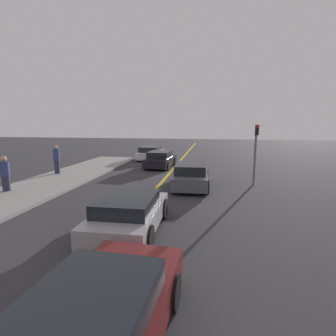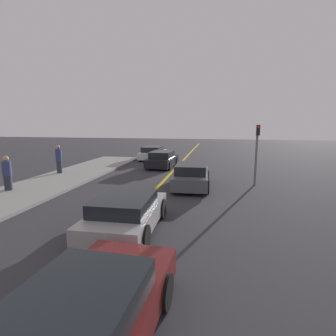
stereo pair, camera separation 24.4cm
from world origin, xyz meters
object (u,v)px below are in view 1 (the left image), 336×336
(pedestrian_far_standing, at_px, (57,159))
(traffic_light, at_px, (256,148))
(car_near_right_lane, at_px, (89,332))
(car_parked_left_lot, at_px, (160,160))
(car_oncoming_far, at_px, (150,153))
(car_far_distant, at_px, (191,175))
(pedestrian_mid_group, at_px, (5,174))
(car_ahead_center, at_px, (129,213))

(pedestrian_far_standing, distance_m, traffic_light, 12.38)
(car_near_right_lane, bearing_deg, car_parked_left_lot, 100.84)
(car_parked_left_lot, bearing_deg, car_oncoming_far, 116.41)
(car_parked_left_lot, bearing_deg, car_near_right_lane, -78.90)
(car_far_distant, xyz_separation_m, traffic_light, (3.41, 1.03, 1.45))
(car_oncoming_far, distance_m, pedestrian_mid_group, 13.55)
(car_far_distant, relative_size, car_oncoming_far, 1.00)
(car_ahead_center, xyz_separation_m, pedestrian_mid_group, (-7.32, 3.32, 0.39))
(car_far_distant, bearing_deg, car_parked_left_lot, 113.45)
(car_near_right_lane, distance_m, pedestrian_far_standing, 15.10)
(car_ahead_center, distance_m, pedestrian_mid_group, 8.05)
(car_ahead_center, relative_size, car_parked_left_lot, 1.01)
(car_far_distant, relative_size, traffic_light, 1.26)
(car_parked_left_lot, height_order, car_oncoming_far, car_parked_left_lot)
(car_near_right_lane, distance_m, car_oncoming_far, 21.32)
(car_parked_left_lot, bearing_deg, pedestrian_mid_group, -120.94)
(car_far_distant, relative_size, pedestrian_far_standing, 2.27)
(car_oncoming_far, bearing_deg, pedestrian_mid_group, -108.33)
(car_oncoming_far, height_order, pedestrian_far_standing, pedestrian_far_standing)
(pedestrian_mid_group, bearing_deg, car_far_distant, 17.92)
(car_ahead_center, bearing_deg, car_far_distant, 75.63)
(car_near_right_lane, relative_size, car_parked_left_lot, 1.17)
(car_ahead_center, xyz_separation_m, car_parked_left_lot, (-1.40, 12.08, 0.02))
(car_far_distant, xyz_separation_m, car_oncoming_far, (-4.63, 10.06, -0.03))
(car_far_distant, height_order, car_oncoming_far, car_far_distant)
(pedestrian_mid_group, bearing_deg, traffic_light, 17.60)
(car_far_distant, bearing_deg, traffic_light, 14.54)
(pedestrian_far_standing, bearing_deg, pedestrian_mid_group, -88.22)
(pedestrian_mid_group, height_order, pedestrian_far_standing, pedestrian_far_standing)
(car_oncoming_far, relative_size, pedestrian_mid_group, 2.45)
(car_oncoming_far, relative_size, traffic_light, 1.26)
(car_near_right_lane, bearing_deg, pedestrian_mid_group, 138.74)
(pedestrian_mid_group, xyz_separation_m, pedestrian_far_standing, (-0.14, 4.51, 0.08))
(car_far_distant, distance_m, car_oncoming_far, 11.07)
(pedestrian_mid_group, bearing_deg, car_oncoming_far, 72.23)
(car_near_right_lane, distance_m, traffic_light, 12.59)
(pedestrian_far_standing, bearing_deg, car_parked_left_lot, 35.07)
(car_far_distant, bearing_deg, pedestrian_far_standing, 167.12)
(car_parked_left_lot, height_order, pedestrian_far_standing, pedestrian_far_standing)
(car_ahead_center, height_order, traffic_light, traffic_light)
(car_parked_left_lot, distance_m, pedestrian_far_standing, 7.41)
(pedestrian_mid_group, distance_m, traffic_light, 12.82)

